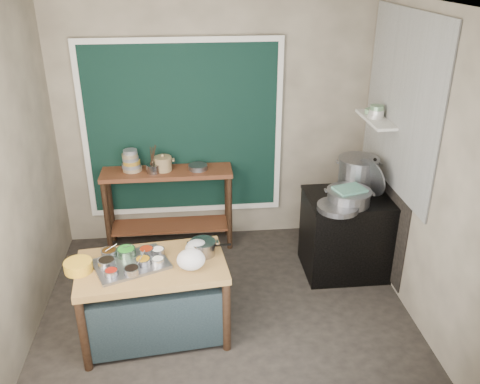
{
  "coord_description": "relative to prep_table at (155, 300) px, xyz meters",
  "views": [
    {
      "loc": [
        -0.27,
        -3.99,
        3.13
      ],
      "look_at": [
        0.17,
        0.25,
        1.13
      ],
      "focal_mm": 38.0,
      "sensor_mm": 36.0,
      "label": 1
    }
  ],
  "objects": [
    {
      "name": "condiment_tray",
      "position": [
        -0.17,
        -0.0,
        0.39
      ],
      "size": [
        0.7,
        0.61,
        0.03
      ],
      "primitive_type": "cube",
      "rotation": [
        0.0,
        0.0,
        0.39
      ],
      "color": "gray",
      "rests_on": "prep_table"
    },
    {
      "name": "green_cloth",
      "position": [
        1.91,
        0.7,
        0.66
      ],
      "size": [
        0.34,
        0.3,
        0.02
      ],
      "primitive_type": "cube",
      "rotation": [
        0.0,
        0.0,
        0.3
      ],
      "color": "slate",
      "rests_on": "steamer"
    },
    {
      "name": "back_wall",
      "position": [
        0.65,
        1.81,
        1.02
      ],
      "size": [
        3.5,
        0.02,
        2.8
      ],
      "primitive_type": "cube",
      "color": "gray",
      "rests_on": "floor"
    },
    {
      "name": "ceiling",
      "position": [
        0.65,
        0.3,
        2.43
      ],
      "size": [
        3.5,
        3.0,
        0.02
      ],
      "primitive_type": "cube",
      "color": "gray",
      "rests_on": "back_wall"
    },
    {
      "name": "pot_lid",
      "position": [
        2.18,
        0.87,
        0.71
      ],
      "size": [
        0.24,
        0.42,
        0.41
      ],
      "primitive_type": "cylinder",
      "rotation": [
        0.0,
        1.36,
        0.36
      ],
      "color": "gray",
      "rests_on": "stove_top"
    },
    {
      "name": "tile_panel",
      "position": [
        2.38,
        0.85,
        1.48
      ],
      "size": [
        0.02,
        1.7,
        1.7
      ],
      "primitive_type": "cube",
      "color": "#B2B2AA",
      "rests_on": "right_wall"
    },
    {
      "name": "plastic_bag_b",
      "position": [
        0.39,
        0.09,
        0.45
      ],
      "size": [
        0.23,
        0.21,
        0.15
      ],
      "primitive_type": "ellipsoid",
      "rotation": [
        0.0,
        0.0,
        0.21
      ],
      "color": "white",
      "rests_on": "prep_table"
    },
    {
      "name": "condiment_bowls",
      "position": [
        -0.18,
        0.02,
        0.43
      ],
      "size": [
        0.55,
        0.43,
        0.07
      ],
      "color": "gray",
      "rests_on": "condiment_tray"
    },
    {
      "name": "stove_top",
      "position": [
        2.0,
        0.85,
        0.49
      ],
      "size": [
        0.92,
        0.69,
        0.03
      ],
      "primitive_type": "cube",
      "color": "black",
      "rests_on": "stove_block"
    },
    {
      "name": "wall_shelf",
      "position": [
        2.28,
        1.15,
        1.23
      ],
      "size": [
        0.22,
        0.7,
        0.03
      ],
      "primitive_type": "cube",
      "color": "beige",
      "rests_on": "right_wall"
    },
    {
      "name": "curtain_frame",
      "position": [
        0.3,
        1.76,
        0.98
      ],
      "size": [
        2.22,
        0.03,
        2.02
      ],
      "primitive_type": null,
      "color": "beige",
      "rests_on": "back_wall"
    },
    {
      "name": "ceramic_crock",
      "position": [
        0.06,
        1.58,
        0.64
      ],
      "size": [
        0.22,
        0.22,
        0.14
      ],
      "primitive_type": null,
      "rotation": [
        0.0,
        0.0,
        0.09
      ],
      "color": "olive",
      "rests_on": "back_counter"
    },
    {
      "name": "floor",
      "position": [
        0.65,
        0.3,
        -0.39
      ],
      "size": [
        3.5,
        3.0,
        0.02
      ],
      "primitive_type": "cube",
      "color": "#2F2A24",
      "rests_on": "ground"
    },
    {
      "name": "back_counter",
      "position": [
        0.1,
        1.58,
        0.1
      ],
      "size": [
        1.45,
        0.4,
        0.95
      ],
      "primitive_type": "cube",
      "color": "#5A2F19",
      "rests_on": "floor"
    },
    {
      "name": "shelf_bowl_stack",
      "position": [
        2.28,
        1.15,
        1.3
      ],
      "size": [
        0.16,
        0.16,
        0.13
      ],
      "color": "silver",
      "rests_on": "wall_shelf"
    },
    {
      "name": "utensil_cup",
      "position": [
        -0.04,
        1.54,
        0.62
      ],
      "size": [
        0.19,
        0.19,
        0.09
      ],
      "primitive_type": "cylinder",
      "rotation": [
        0.0,
        0.0,
        0.19
      ],
      "color": "gray",
      "rests_on": "back_counter"
    },
    {
      "name": "stove_block",
      "position": [
        2.0,
        0.85,
        0.05
      ],
      "size": [
        0.9,
        0.68,
        0.85
      ],
      "primitive_type": "cube",
      "color": "black",
      "rests_on": "floor"
    },
    {
      "name": "prep_table",
      "position": [
        0.0,
        0.0,
        0.0
      ],
      "size": [
        1.32,
        0.85,
        0.75
      ],
      "primitive_type": "cube",
      "rotation": [
        0.0,
        0.0,
        0.1
      ],
      "color": "olive",
      "rests_on": "floor"
    },
    {
      "name": "left_wall",
      "position": [
        -1.11,
        0.3,
        1.02
      ],
      "size": [
        0.02,
        3.0,
        2.8
      ],
      "primitive_type": "cube",
      "color": "gray",
      "rests_on": "floor"
    },
    {
      "name": "shallow_pan",
      "position": [
        1.77,
        0.58,
        0.53
      ],
      "size": [
        0.41,
        0.41,
        0.05
      ],
      "primitive_type": "cylinder",
      "rotation": [
        0.0,
        0.0,
        0.01
      ],
      "color": "gray",
      "rests_on": "stove_top"
    },
    {
      "name": "stock_pot",
      "position": [
        2.11,
        1.05,
        0.68
      ],
      "size": [
        0.51,
        0.51,
        0.34
      ],
      "primitive_type": null,
      "rotation": [
        0.0,
        0.0,
        -0.19
      ],
      "color": "gray",
      "rests_on": "stove_top"
    },
    {
      "name": "saucepan",
      "position": [
        0.44,
        0.11,
        0.44
      ],
      "size": [
        0.24,
        0.24,
        0.13
      ],
      "primitive_type": null,
      "rotation": [
        0.0,
        0.0,
        0.04
      ],
      "color": "gray",
      "rests_on": "prep_table"
    },
    {
      "name": "wide_bowl",
      "position": [
        0.44,
        1.57,
        0.6
      ],
      "size": [
        0.26,
        0.26,
        0.05
      ],
      "primitive_type": "cylinder",
      "rotation": [
        0.0,
        0.0,
        -0.26
      ],
      "color": "gray",
      "rests_on": "back_counter"
    },
    {
      "name": "shelf_bowl_green",
      "position": [
        2.28,
        1.32,
        1.26
      ],
      "size": [
        0.17,
        0.17,
        0.05
      ],
      "primitive_type": "cylinder",
      "rotation": [
        0.0,
        0.0,
        0.27
      ],
      "color": "gray",
      "rests_on": "wall_shelf"
    },
    {
      "name": "right_wall",
      "position": [
        2.41,
        0.3,
        1.02
      ],
      "size": [
        0.02,
        3.0,
        2.8
      ],
      "primitive_type": "cube",
      "color": "gray",
      "rests_on": "floor"
    },
    {
      "name": "curtain_panel",
      "position": [
        0.3,
        1.77,
        0.98
      ],
      "size": [
        2.1,
        0.02,
        1.9
      ],
      "primitive_type": "cube",
      "color": "black",
      "rests_on": "back_wall"
    },
    {
      "name": "yellow_basin",
      "position": [
        -0.59,
        -0.04,
        0.42
      ],
      "size": [
        0.29,
        0.29,
        0.09
      ],
      "primitive_type": "cylinder",
      "rotation": [
        0.0,
        0.0,
        0.3
      ],
      "color": "orange",
      "rests_on": "prep_table"
    },
    {
      "name": "soot_patch",
      "position": [
        2.39,
        0.95,
        0.32
      ],
      "size": [
        0.01,
        1.3,
        1.3
      ],
      "primitive_type": "cube",
      "color": "black",
      "rests_on": "right_wall"
    },
    {
      "name": "steamer",
      "position": [
        1.91,
        0.7,
        0.58
      ],
      "size": [
        0.56,
        0.56,
        0.15
      ],
      "primitive_type": null,
      "rotation": [
        0.0,
        0.0,
        -0.29
      ],
      "color": "gray",
      "rests_on": "stove_top"
    },
    {
      "name": "plastic_bag_a",
      "position": [
        0.34,
        -0.11,
        0.46
      ],
      "size": [
        0.3,
        0.28,
        0.18
      ],
      "primitive_type": "ellipsoid",
      "rotation": [
        0.0,
        0.0,
        -0.38
      ],
      "color": "white",
      "rests_on": "prep_table"
    },
    {
      "name": "bowl_stack",
      "position": [
        -0.29,
        1.61,
        0.68
      ],
      "size": [
        0.22,
        0.22,
        0.24
      ],
      "color": "tan",
      "rests_on": "back_counter"
    }
  ]
}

